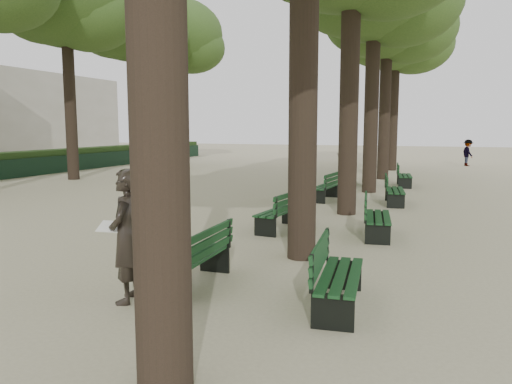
% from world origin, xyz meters
% --- Properties ---
extents(ground, '(120.00, 120.00, 0.00)m').
position_xyz_m(ground, '(0.00, 0.00, 0.00)').
color(ground, '#B4AC88').
rests_on(ground, ground).
extents(tree_central_4, '(6.00, 6.00, 9.95)m').
position_xyz_m(tree_central_4, '(1.50, 18.00, 7.65)').
color(tree_central_4, '#33261C').
rests_on(tree_central_4, ground).
extents(tree_central_5, '(6.00, 6.00, 9.95)m').
position_xyz_m(tree_central_5, '(1.50, 23.00, 7.65)').
color(tree_central_5, '#33261C').
rests_on(tree_central_5, ground).
extents(tree_far_4, '(6.00, 6.00, 10.45)m').
position_xyz_m(tree_far_4, '(-12.00, 18.00, 8.14)').
color(tree_far_4, '#33261C').
rests_on(tree_far_4, ground).
extents(tree_far_5, '(6.00, 6.00, 10.45)m').
position_xyz_m(tree_far_5, '(-12.00, 23.00, 8.14)').
color(tree_far_5, '#33261C').
rests_on(tree_far_5, ground).
extents(bench_left_0, '(0.60, 1.81, 0.92)m').
position_xyz_m(bench_left_0, '(0.37, 0.84, 0.27)').
color(bench_left_0, black).
rests_on(bench_left_0, ground).
extents(bench_left_1, '(0.77, 1.85, 0.92)m').
position_xyz_m(bench_left_1, '(0.37, 5.27, 0.27)').
color(bench_left_1, black).
rests_on(bench_left_1, ground).
extents(bench_left_2, '(0.74, 1.85, 0.92)m').
position_xyz_m(bench_left_2, '(0.37, 10.41, 0.27)').
color(bench_left_2, black).
rests_on(bench_left_2, ground).
extents(bench_left_3, '(0.75, 1.85, 0.92)m').
position_xyz_m(bench_left_3, '(0.37, 15.34, 0.27)').
color(bench_left_3, black).
rests_on(bench_left_3, ground).
extents(bench_right_0, '(0.72, 1.84, 0.92)m').
position_xyz_m(bench_right_0, '(2.63, 0.65, 0.27)').
color(bench_right_0, black).
rests_on(bench_right_0, ground).
extents(bench_right_1, '(0.79, 1.86, 0.92)m').
position_xyz_m(bench_right_1, '(2.63, 5.31, 0.27)').
color(bench_right_1, black).
rests_on(bench_right_1, ground).
extents(bench_right_2, '(0.79, 1.86, 0.92)m').
position_xyz_m(bench_right_2, '(2.63, 10.24, 0.27)').
color(bench_right_2, black).
rests_on(bench_right_2, ground).
extents(bench_right_3, '(0.75, 1.85, 0.92)m').
position_xyz_m(bench_right_3, '(2.63, 15.28, 0.27)').
color(bench_right_3, black).
rests_on(bench_right_3, ground).
extents(man_with_map, '(0.72, 0.82, 1.86)m').
position_xyz_m(man_with_map, '(-0.20, -0.09, 0.93)').
color(man_with_map, black).
rests_on(man_with_map, ground).
extents(pedestrian_b, '(0.69, 1.11, 1.65)m').
position_xyz_m(pedestrian_b, '(5.69, 27.83, 0.82)').
color(pedestrian_b, '#262628').
rests_on(pedestrian_b, ground).
extents(pedestrian_a, '(0.61, 0.88, 1.67)m').
position_xyz_m(pedestrian_a, '(-1.25, 22.59, 0.84)').
color(pedestrian_a, '#262628').
rests_on(pedestrian_a, ground).
extents(pedestrian_d, '(0.91, 0.92, 1.88)m').
position_xyz_m(pedestrian_d, '(-1.77, 26.86, 0.94)').
color(pedestrian_d, '#262628').
rests_on(pedestrian_d, ground).
extents(building_far, '(12.00, 16.00, 7.00)m').
position_xyz_m(building_far, '(-33.00, 30.00, 3.50)').
color(building_far, '#B7B2A3').
rests_on(building_far, ground).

